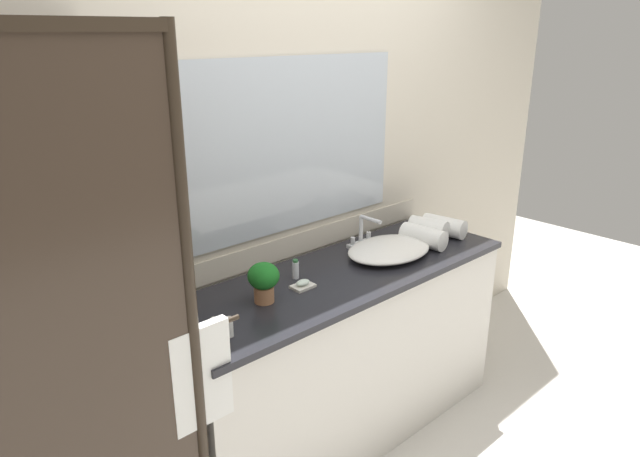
# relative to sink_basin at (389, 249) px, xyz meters

# --- Properties ---
(ground_plane) EXTENTS (8.00, 8.00, 0.00)m
(ground_plane) POSITION_rel_sink_basin_xyz_m (-0.31, 0.01, -0.93)
(ground_plane) COLOR silver
(wall_back_with_mirror) EXTENTS (4.40, 0.06, 2.60)m
(wall_back_with_mirror) POSITION_rel_sink_basin_xyz_m (-0.31, 0.35, 0.37)
(wall_back_with_mirror) COLOR beige
(wall_back_with_mirror) RESTS_ON ground_plane
(vanity_cabinet) EXTENTS (1.80, 0.58, 0.90)m
(vanity_cabinet) POSITION_rel_sink_basin_xyz_m (-0.31, 0.02, -0.48)
(vanity_cabinet) COLOR silver
(vanity_cabinet) RESTS_ON ground_plane
(shower_enclosure) EXTENTS (1.20, 0.59, 2.00)m
(shower_enclosure) POSITION_rel_sink_basin_xyz_m (-1.59, -0.18, 0.09)
(shower_enclosure) COLOR #2D2319
(shower_enclosure) RESTS_ON ground_plane
(sink_basin) EXTENTS (0.47, 0.35, 0.06)m
(sink_basin) POSITION_rel_sink_basin_xyz_m (0.00, 0.00, 0.00)
(sink_basin) COLOR white
(sink_basin) RESTS_ON vanity_cabinet
(faucet) EXTENTS (0.17, 0.15, 0.17)m
(faucet) POSITION_rel_sink_basin_xyz_m (0.00, 0.18, 0.03)
(faucet) COLOR silver
(faucet) RESTS_ON vanity_cabinet
(potted_plant) EXTENTS (0.13, 0.13, 0.17)m
(potted_plant) POSITION_rel_sink_basin_xyz_m (-0.77, 0.01, 0.07)
(potted_plant) COLOR #B77A51
(potted_plant) RESTS_ON vanity_cabinet
(soap_dish) EXTENTS (0.10, 0.07, 0.04)m
(soap_dish) POSITION_rel_sink_basin_xyz_m (-0.57, 0.01, -0.02)
(soap_dish) COLOR silver
(soap_dish) RESTS_ON vanity_cabinet
(amenity_bottle_conditioner) EXTENTS (0.03, 0.03, 0.09)m
(amenity_bottle_conditioner) POSITION_rel_sink_basin_xyz_m (-0.52, 0.10, 0.01)
(amenity_bottle_conditioner) COLOR silver
(amenity_bottle_conditioner) RESTS_ON vanity_cabinet
(amenity_bottle_body_wash) EXTENTS (0.03, 0.03, 0.10)m
(amenity_bottle_body_wash) POSITION_rel_sink_basin_xyz_m (-1.11, -0.13, 0.02)
(amenity_bottle_body_wash) COLOR #4C7056
(amenity_bottle_body_wash) RESTS_ON vanity_cabinet
(amenity_bottle_shampoo) EXTENTS (0.03, 0.03, 0.08)m
(amenity_bottle_shampoo) POSITION_rel_sink_basin_xyz_m (-1.04, -0.13, 0.01)
(amenity_bottle_shampoo) COLOR white
(amenity_bottle_shampoo) RESTS_ON vanity_cabinet
(rolled_towel_near_edge) EXTENTS (0.14, 0.25, 0.10)m
(rolled_towel_near_edge) POSITION_rel_sink_basin_xyz_m (0.45, -0.01, 0.02)
(rolled_towel_near_edge) COLOR white
(rolled_towel_near_edge) RESTS_ON vanity_cabinet
(rolled_towel_middle) EXTENTS (0.15, 0.22, 0.11)m
(rolled_towel_middle) POSITION_rel_sink_basin_xyz_m (0.34, 0.01, 0.03)
(rolled_towel_middle) COLOR white
(rolled_towel_middle) RESTS_ON vanity_cabinet
(rolled_towel_far_edge) EXTENTS (0.13, 0.25, 0.11)m
(rolled_towel_far_edge) POSITION_rel_sink_basin_xyz_m (0.23, -0.04, 0.02)
(rolled_towel_far_edge) COLOR white
(rolled_towel_far_edge) RESTS_ON vanity_cabinet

